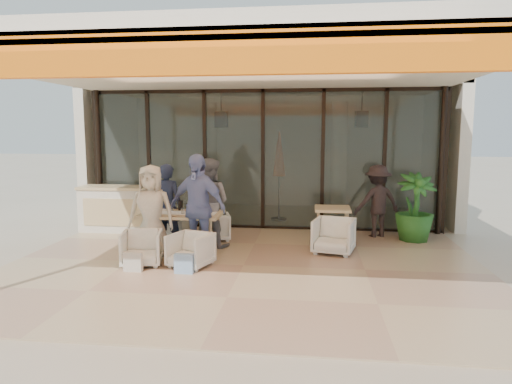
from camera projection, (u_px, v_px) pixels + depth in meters
ground at (244, 267)px, 7.67m from camera, size 70.00×70.00×0.00m
terrace_floor at (244, 266)px, 7.66m from camera, size 8.00×6.00×0.01m
terrace_structure at (240, 66)px, 6.97m from camera, size 8.00×6.00×3.40m
glass_storefront at (263, 160)px, 10.40m from camera, size 8.08×0.10×3.20m
interior_block at (272, 132)px, 12.59m from camera, size 9.05×3.62×3.52m
host_counter at (122, 209)px, 10.23m from camera, size 1.85×0.65×1.04m
dining_table at (181, 216)px, 8.53m from camera, size 1.50×0.90×0.93m
chair_far_left at (175, 226)px, 9.56m from camera, size 0.65×0.62×0.58m
chair_far_right at (215, 226)px, 9.45m from camera, size 0.75×0.72×0.63m
chair_near_left at (142, 247)px, 7.68m from camera, size 0.76×0.73×0.66m
chair_near_right at (190, 249)px, 7.58m from camera, size 0.78×0.75×0.64m
diner_navy at (167, 205)px, 9.00m from camera, size 0.62×0.42×1.63m
diner_grey at (209, 203)px, 8.89m from camera, size 0.96×0.82×1.74m
diner_cream at (151, 212)px, 8.11m from camera, size 0.86×0.60×1.68m
diner_periwinkle at (197, 207)px, 7.99m from camera, size 1.19×0.79×1.88m
tote_bag_cream at (133, 263)px, 7.31m from camera, size 0.30×0.10×0.34m
tote_bag_blue at (184, 264)px, 7.21m from camera, size 0.30×0.10×0.34m
side_table at (332, 213)px, 9.13m from camera, size 0.70×0.70×0.74m
side_chair at (334, 234)px, 8.43m from camera, size 0.85×0.81×0.73m
standing_woman at (377, 201)px, 9.68m from camera, size 1.14×0.87×1.56m
potted_palm at (415, 208)px, 9.33m from camera, size 0.94×0.94×1.42m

